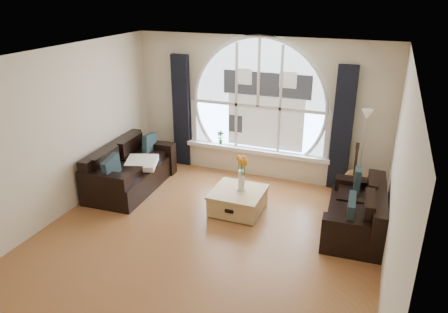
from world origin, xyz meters
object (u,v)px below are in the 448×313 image
at_px(sofa_left, 131,168).
at_px(coffee_chest, 238,200).
at_px(sofa_right, 356,207).
at_px(vase_flowers, 242,168).
at_px(floor_lamp, 362,154).
at_px(guitar, 355,169).
at_px(potted_plant, 220,137).

relative_size(sofa_left, coffee_chest, 2.18).
xyz_separation_m(sofa_right, vase_flowers, (-1.85, -0.02, 0.37)).
bearing_deg(vase_flowers, sofa_right, 0.77).
bearing_deg(floor_lamp, guitar, -135.34).
relative_size(vase_flowers, guitar, 0.66).
height_order(sofa_left, guitar, guitar).
bearing_deg(floor_lamp, vase_flowers, -144.24).
height_order(coffee_chest, floor_lamp, floor_lamp).
distance_m(coffee_chest, potted_plant, 1.85).
bearing_deg(floor_lamp, sofa_right, -87.34).
bearing_deg(vase_flowers, potted_plant, 123.02).
relative_size(coffee_chest, floor_lamp, 0.53).
distance_m(coffee_chest, vase_flowers, 0.56).
bearing_deg(potted_plant, coffee_chest, -58.99).
distance_m(vase_flowers, floor_lamp, 2.21).
xyz_separation_m(guitar, potted_plant, (-2.67, 0.27, 0.16)).
distance_m(coffee_chest, floor_lamp, 2.35).
bearing_deg(vase_flowers, coffee_chest, -122.02).
bearing_deg(guitar, sofa_right, -88.48).
height_order(guitar, potted_plant, guitar).
bearing_deg(coffee_chest, sofa_right, 2.86).
xyz_separation_m(sofa_left, sofa_right, (4.04, -0.03, 0.00)).
bearing_deg(potted_plant, guitar, -5.68).
xyz_separation_m(sofa_right, coffee_chest, (-1.89, -0.08, -0.19)).
height_order(coffee_chest, potted_plant, potted_plant).
distance_m(floor_lamp, potted_plant, 2.76).
xyz_separation_m(sofa_left, vase_flowers, (2.19, -0.05, 0.37)).
height_order(vase_flowers, guitar, vase_flowers).
height_order(sofa_left, sofa_right, sofa_left).
distance_m(guitar, potted_plant, 2.69).
height_order(sofa_right, floor_lamp, floor_lamp).
distance_m(sofa_right, vase_flowers, 1.88).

